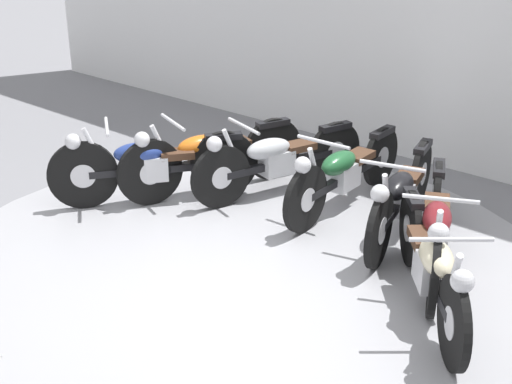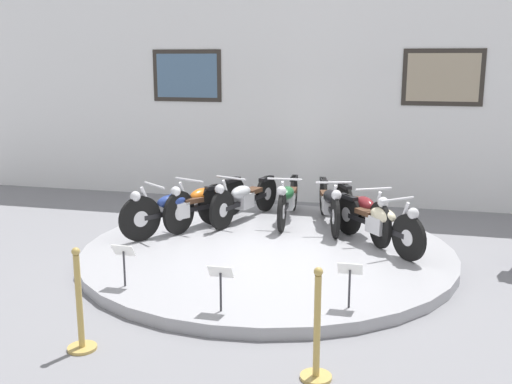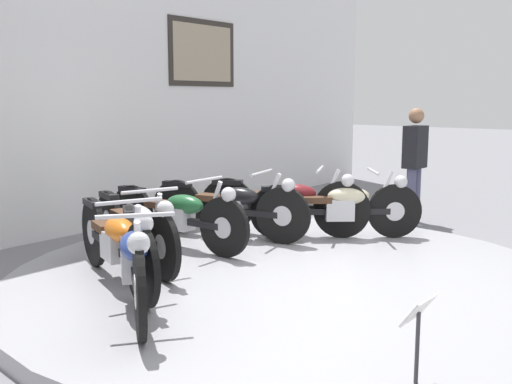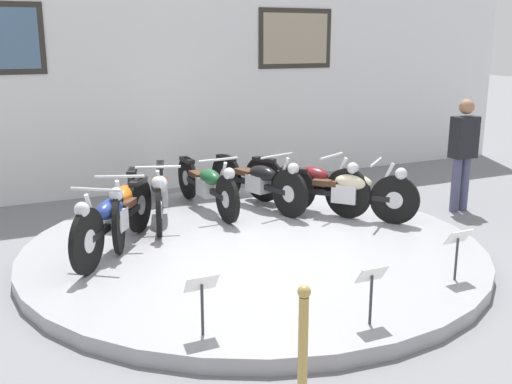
{
  "view_description": "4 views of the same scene",
  "coord_description": "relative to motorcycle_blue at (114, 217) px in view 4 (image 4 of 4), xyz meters",
  "views": [
    {
      "loc": [
        3.42,
        -3.78,
        2.99
      ],
      "look_at": [
        -0.0,
        0.2,
        0.72
      ],
      "focal_mm": 50.0,
      "sensor_mm": 36.0,
      "label": 1
    },
    {
      "loc": [
        1.75,
        -7.83,
        2.73
      ],
      "look_at": [
        -0.17,
        0.01,
        0.93
      ],
      "focal_mm": 42.0,
      "sensor_mm": 36.0,
      "label": 2
    },
    {
      "loc": [
        -4.32,
        -3.12,
        1.74
      ],
      "look_at": [
        -0.08,
        0.33,
        0.87
      ],
      "focal_mm": 42.0,
      "sensor_mm": 36.0,
      "label": 3
    },
    {
      "loc": [
        -2.75,
        -5.87,
        2.4
      ],
      "look_at": [
        0.22,
        0.4,
        0.62
      ],
      "focal_mm": 42.0,
      "sensor_mm": 36.0,
      "label": 4
    }
  ],
  "objects": [
    {
      "name": "motorcycle_cream",
      "position": [
        2.98,
        -0.0,
        -0.02
      ],
      "size": [
        1.33,
        1.53,
        0.79
      ],
      "color": "black",
      "rests_on": "display_platform"
    },
    {
      "name": "motorcycle_orange",
      "position": [
        0.26,
        0.55,
        -0.0
      ],
      "size": [
        0.78,
        1.9,
        0.8
      ],
      "color": "black",
      "rests_on": "display_platform"
    },
    {
      "name": "motorcycle_black",
      "position": [
        2.18,
        0.95,
        -0.01
      ],
      "size": [
        0.65,
        1.93,
        0.79
      ],
      "color": "black",
      "rests_on": "display_platform"
    },
    {
      "name": "info_placard_front_right",
      "position": [
        2.78,
        -2.2,
        -0.03
      ],
      "size": [
        0.26,
        0.11,
        0.51
      ],
      "color": "#333338",
      "rests_on": "display_platform"
    },
    {
      "name": "ground_plane",
      "position": [
        1.49,
        -0.38,
        -0.54
      ],
      "size": [
        60.0,
        60.0,
        0.0
      ],
      "primitive_type": "plane",
      "color": "slate"
    },
    {
      "name": "motorcycle_green",
      "position": [
        1.49,
        1.09,
        -0.02
      ],
      "size": [
        0.54,
        1.97,
        0.78
      ],
      "color": "black",
      "rests_on": "display_platform"
    },
    {
      "name": "motorcycle_maroon",
      "position": [
        2.71,
        0.55,
        -0.0
      ],
      "size": [
        0.96,
        1.81,
        0.8
      ],
      "color": "black",
      "rests_on": "display_platform"
    },
    {
      "name": "display_platform",
      "position": [
        1.49,
        -0.38,
        -0.47
      ],
      "size": [
        5.17,
        5.17,
        0.14
      ],
      "primitive_type": "cylinder",
      "color": "#99999E",
      "rests_on": "ground_plane"
    },
    {
      "name": "info_placard_front_left",
      "position": [
        0.19,
        -2.2,
        -0.03
      ],
      "size": [
        0.26,
        0.11,
        0.51
      ],
      "color": "#333338",
      "rests_on": "display_platform"
    },
    {
      "name": "motorcycle_silver",
      "position": [
        0.79,
        0.95,
        -0.02
      ],
      "size": [
        0.71,
        1.9,
        0.79
      ],
      "color": "black",
      "rests_on": "display_platform"
    },
    {
      "name": "visitor_standing",
      "position": [
        4.92,
        -0.01,
        0.36
      ],
      "size": [
        0.36,
        0.22,
        1.6
      ],
      "color": "#4C4C6B",
      "rests_on": "ground_plane"
    },
    {
      "name": "info_placard_front_centre",
      "position": [
        1.49,
        -2.61,
        -0.03
      ],
      "size": [
        0.26,
        0.11,
        0.51
      ],
      "color": "#333338",
      "rests_on": "display_platform"
    },
    {
      "name": "motorcycle_blue",
      "position": [
        0.0,
        0.0,
        0.0
      ],
      "size": [
        1.24,
        1.65,
        0.81
      ],
      "color": "black",
      "rests_on": "display_platform"
    },
    {
      "name": "back_wall",
      "position": [
        1.49,
        3.13,
        1.65
      ],
      "size": [
        14.0,
        0.22,
        4.38
      ],
      "color": "white",
      "rests_on": "ground_plane"
    }
  ]
}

